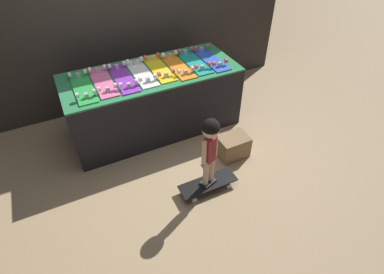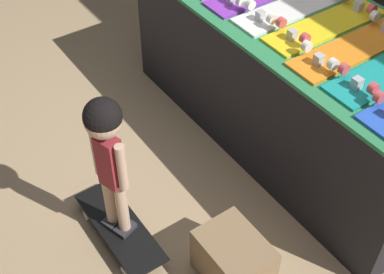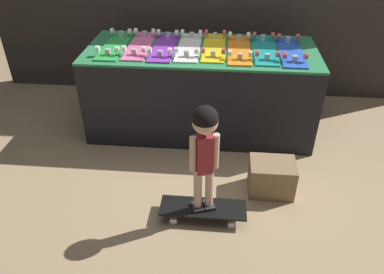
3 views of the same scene
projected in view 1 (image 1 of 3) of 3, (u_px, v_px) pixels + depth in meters
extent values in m
plane|color=tan|center=(172.00, 150.00, 3.63)|extent=(16.00, 16.00, 0.00)
cube|color=#332D28|center=(125.00, 12.00, 3.73)|extent=(4.68, 0.10, 2.49)
cube|color=black|center=(154.00, 101.00, 3.73)|extent=(2.05, 0.86, 0.78)
cube|color=#2D7F4C|center=(151.00, 73.00, 3.48)|extent=(2.05, 0.86, 0.02)
cube|color=green|center=(83.00, 87.00, 3.20)|extent=(0.20, 0.71, 0.01)
cube|color=#B7B7BC|center=(78.00, 75.00, 3.33)|extent=(0.04, 0.04, 0.05)
cylinder|color=white|center=(85.00, 71.00, 3.34)|extent=(0.03, 0.05, 0.05)
cylinder|color=white|center=(70.00, 75.00, 3.29)|extent=(0.03, 0.05, 0.05)
cube|color=#B7B7BC|center=(86.00, 96.00, 3.02)|extent=(0.04, 0.04, 0.05)
cylinder|color=white|center=(94.00, 91.00, 3.03)|extent=(0.03, 0.05, 0.05)
cylinder|color=white|center=(77.00, 95.00, 2.97)|extent=(0.03, 0.05, 0.05)
cube|color=pink|center=(103.00, 82.00, 3.28)|extent=(0.20, 0.71, 0.01)
cube|color=#B7B7BC|center=(97.00, 70.00, 3.42)|extent=(0.04, 0.04, 0.05)
cylinder|color=white|center=(104.00, 67.00, 3.43)|extent=(0.03, 0.05, 0.05)
cylinder|color=white|center=(90.00, 70.00, 3.38)|extent=(0.03, 0.05, 0.05)
cube|color=#B7B7BC|center=(108.00, 89.00, 3.10)|extent=(0.04, 0.04, 0.05)
cylinder|color=white|center=(115.00, 85.00, 3.12)|extent=(0.03, 0.05, 0.05)
cylinder|color=white|center=(99.00, 89.00, 3.06)|extent=(0.03, 0.05, 0.05)
cube|color=purple|center=(123.00, 78.00, 3.35)|extent=(0.20, 0.71, 0.01)
cube|color=#B7B7BC|center=(117.00, 67.00, 3.48)|extent=(0.04, 0.04, 0.05)
cylinder|color=white|center=(124.00, 63.00, 3.50)|extent=(0.03, 0.05, 0.05)
cylinder|color=white|center=(109.00, 66.00, 3.44)|extent=(0.03, 0.05, 0.05)
cube|color=#B7B7BC|center=(129.00, 85.00, 3.17)|extent=(0.04, 0.04, 0.05)
cylinder|color=white|center=(136.00, 81.00, 3.18)|extent=(0.03, 0.05, 0.05)
cylinder|color=white|center=(121.00, 85.00, 3.12)|extent=(0.03, 0.05, 0.05)
cube|color=white|center=(141.00, 73.00, 3.43)|extent=(0.20, 0.71, 0.01)
cube|color=#B7B7BC|center=(135.00, 62.00, 3.57)|extent=(0.04, 0.04, 0.05)
cylinder|color=white|center=(141.00, 59.00, 3.58)|extent=(0.03, 0.05, 0.05)
cylinder|color=white|center=(127.00, 62.00, 3.53)|extent=(0.03, 0.05, 0.05)
cube|color=#B7B7BC|center=(148.00, 80.00, 3.26)|extent=(0.04, 0.04, 0.05)
cylinder|color=white|center=(155.00, 76.00, 3.27)|extent=(0.03, 0.05, 0.05)
cylinder|color=white|center=(140.00, 79.00, 3.21)|extent=(0.03, 0.05, 0.05)
cube|color=yellow|center=(159.00, 68.00, 3.52)|extent=(0.20, 0.71, 0.01)
cube|color=#B7B7BC|center=(152.00, 58.00, 3.66)|extent=(0.04, 0.04, 0.05)
cylinder|color=#D84C4C|center=(158.00, 55.00, 3.67)|extent=(0.03, 0.05, 0.05)
cylinder|color=#D84C4C|center=(145.00, 57.00, 3.61)|extent=(0.03, 0.05, 0.05)
cube|color=#B7B7BC|center=(166.00, 75.00, 3.34)|extent=(0.04, 0.04, 0.05)
cylinder|color=#D84C4C|center=(173.00, 71.00, 3.35)|extent=(0.03, 0.05, 0.05)
cylinder|color=#D84C4C|center=(159.00, 74.00, 3.30)|extent=(0.03, 0.05, 0.05)
cube|color=orange|center=(177.00, 66.00, 3.57)|extent=(0.20, 0.71, 0.01)
cube|color=#B7B7BC|center=(169.00, 56.00, 3.70)|extent=(0.04, 0.04, 0.05)
cylinder|color=white|center=(176.00, 52.00, 3.72)|extent=(0.03, 0.05, 0.05)
cylinder|color=white|center=(163.00, 55.00, 3.66)|extent=(0.03, 0.05, 0.05)
cube|color=#B7B7BC|center=(186.00, 72.00, 3.39)|extent=(0.04, 0.04, 0.05)
cylinder|color=white|center=(192.00, 68.00, 3.40)|extent=(0.03, 0.05, 0.05)
cylinder|color=white|center=(179.00, 72.00, 3.34)|extent=(0.03, 0.05, 0.05)
cube|color=teal|center=(193.00, 62.00, 3.65)|extent=(0.20, 0.71, 0.01)
cube|color=#B7B7BC|center=(185.00, 52.00, 3.79)|extent=(0.04, 0.04, 0.05)
cylinder|color=#D84C4C|center=(191.00, 49.00, 3.80)|extent=(0.03, 0.05, 0.05)
cylinder|color=#D84C4C|center=(179.00, 51.00, 3.74)|extent=(0.03, 0.05, 0.05)
cube|color=#B7B7BC|center=(202.00, 67.00, 3.47)|extent=(0.04, 0.04, 0.05)
cylinder|color=#D84C4C|center=(209.00, 64.00, 3.48)|extent=(0.03, 0.05, 0.05)
cylinder|color=#D84C4C|center=(196.00, 67.00, 3.43)|extent=(0.03, 0.05, 0.05)
cube|color=blue|center=(210.00, 59.00, 3.71)|extent=(0.20, 0.71, 0.01)
cube|color=#B7B7BC|center=(201.00, 49.00, 3.85)|extent=(0.04, 0.04, 0.05)
cylinder|color=#D84C4C|center=(207.00, 46.00, 3.86)|extent=(0.03, 0.05, 0.05)
cylinder|color=#D84C4C|center=(196.00, 49.00, 3.80)|extent=(0.03, 0.05, 0.05)
cube|color=#B7B7BC|center=(220.00, 64.00, 3.53)|extent=(0.04, 0.04, 0.05)
cylinder|color=#D84C4C|center=(226.00, 61.00, 3.54)|extent=(0.03, 0.05, 0.05)
cylinder|color=#D84C4C|center=(214.00, 64.00, 3.48)|extent=(0.03, 0.05, 0.05)
cube|color=black|center=(208.00, 183.00, 3.12)|extent=(0.62, 0.20, 0.01)
cube|color=#B7B7BC|center=(225.00, 179.00, 3.21)|extent=(0.04, 0.04, 0.05)
cylinder|color=white|center=(220.00, 175.00, 3.29)|extent=(0.05, 0.03, 0.05)
cylinder|color=white|center=(229.00, 186.00, 3.17)|extent=(0.05, 0.03, 0.05)
cube|color=#B7B7BC|center=(190.00, 192.00, 3.08)|extent=(0.04, 0.04, 0.05)
cylinder|color=white|center=(187.00, 188.00, 3.15)|extent=(0.05, 0.03, 0.05)
cylinder|color=white|center=(194.00, 200.00, 3.03)|extent=(0.05, 0.03, 0.05)
cube|color=#2D2D33|center=(211.00, 180.00, 3.13)|extent=(0.10, 0.12, 0.02)
cylinder|color=#DBB293|center=(211.00, 168.00, 3.02)|extent=(0.06, 0.06, 0.33)
cube|color=#2D2D33|center=(205.00, 184.00, 3.09)|extent=(0.10, 0.12, 0.02)
cylinder|color=#DBB293|center=(206.00, 172.00, 2.97)|extent=(0.06, 0.06, 0.33)
cube|color=maroon|center=(210.00, 150.00, 2.81)|extent=(0.12, 0.10, 0.29)
cylinder|color=#DBB293|center=(215.00, 145.00, 2.85)|extent=(0.05, 0.05, 0.26)
cylinder|color=#DBB293|center=(204.00, 153.00, 2.77)|extent=(0.05, 0.05, 0.26)
sphere|color=#DBB293|center=(211.00, 129.00, 2.65)|extent=(0.16, 0.16, 0.16)
sphere|color=black|center=(211.00, 127.00, 2.64)|extent=(0.17, 0.17, 0.17)
cube|color=#8E704C|center=(233.00, 146.00, 3.49)|extent=(0.34, 0.26, 0.27)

